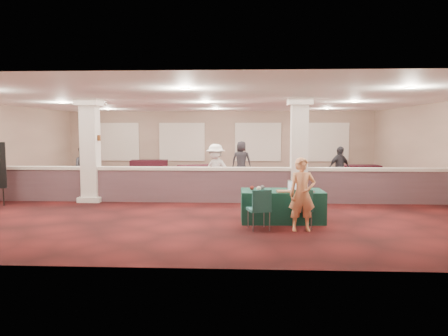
{
  "coord_description": "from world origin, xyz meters",
  "views": [
    {
      "loc": [
        1.38,
        -14.93,
        2.27
      ],
      "look_at": [
        0.73,
        -2.0,
        1.12
      ],
      "focal_mm": 35.0,
      "sensor_mm": 36.0,
      "label": 1
    }
  ],
  "objects_px": {
    "far_table_front_right": "(286,179)",
    "far_table_back_left": "(149,167)",
    "conf_chair_side": "(260,206)",
    "attendee_b": "(216,170)",
    "far_table_front_center": "(186,178)",
    "far_table_back_center": "(198,173)",
    "woman": "(302,194)",
    "attendee_d": "(241,161)",
    "attendee_a": "(84,168)",
    "conf_chair_main": "(303,205)",
    "attendee_c": "(339,168)",
    "near_table": "(282,206)",
    "far_table_back_right": "(361,173)",
    "far_table_front_left": "(27,183)"
  },
  "relations": [
    {
      "from": "far_table_front_left",
      "to": "conf_chair_side",
      "type": "bearing_deg",
      "value": -33.97
    },
    {
      "from": "attendee_b",
      "to": "attendee_c",
      "type": "xyz_separation_m",
      "value": [
        4.53,
        1.5,
        -0.06
      ]
    },
    {
      "from": "conf_chair_side",
      "to": "woman",
      "type": "bearing_deg",
      "value": -17.24
    },
    {
      "from": "conf_chair_side",
      "to": "woman",
      "type": "distance_m",
      "value": 0.97
    },
    {
      "from": "conf_chair_side",
      "to": "attendee_c",
      "type": "bearing_deg",
      "value": 47.96
    },
    {
      "from": "far_table_front_right",
      "to": "far_table_back_left",
      "type": "relative_size",
      "value": 0.91
    },
    {
      "from": "far_table_back_center",
      "to": "far_table_front_right",
      "type": "bearing_deg",
      "value": -28.88
    },
    {
      "from": "far_table_front_center",
      "to": "far_table_back_center",
      "type": "xyz_separation_m",
      "value": [
        0.2,
        2.42,
        -0.06
      ]
    },
    {
      "from": "woman",
      "to": "far_table_front_right",
      "type": "bearing_deg",
      "value": 82.04
    },
    {
      "from": "near_table",
      "to": "far_table_back_left",
      "type": "height_order",
      "value": "near_table"
    },
    {
      "from": "far_table_front_center",
      "to": "far_table_back_left",
      "type": "xyz_separation_m",
      "value": [
        -2.51,
        4.76,
        -0.04
      ]
    },
    {
      "from": "attendee_a",
      "to": "attendee_b",
      "type": "height_order",
      "value": "attendee_b"
    },
    {
      "from": "conf_chair_side",
      "to": "attendee_b",
      "type": "distance_m",
      "value": 5.41
    },
    {
      "from": "attendee_c",
      "to": "attendee_d",
      "type": "height_order",
      "value": "attendee_d"
    },
    {
      "from": "far_table_back_left",
      "to": "attendee_b",
      "type": "height_order",
      "value": "attendee_b"
    },
    {
      "from": "near_table",
      "to": "far_table_front_center",
      "type": "xyz_separation_m",
      "value": [
        -3.21,
        5.97,
        0.02
      ]
    },
    {
      "from": "woman",
      "to": "attendee_a",
      "type": "relative_size",
      "value": 1.01
    },
    {
      "from": "near_table",
      "to": "woman",
      "type": "height_order",
      "value": "woman"
    },
    {
      "from": "attendee_b",
      "to": "near_table",
      "type": "bearing_deg",
      "value": -37.47
    },
    {
      "from": "attendee_a",
      "to": "conf_chair_main",
      "type": "bearing_deg",
      "value": -61.35
    },
    {
      "from": "far_table_back_right",
      "to": "attendee_b",
      "type": "xyz_separation_m",
      "value": [
        -6.16,
        -4.74,
        0.54
      ]
    },
    {
      "from": "woman",
      "to": "far_table_back_left",
      "type": "distance_m",
      "value": 13.22
    },
    {
      "from": "far_table_front_center",
      "to": "attendee_d",
      "type": "xyz_separation_m",
      "value": [
        2.11,
        2.5,
        0.47
      ]
    },
    {
      "from": "woman",
      "to": "far_table_front_center",
      "type": "height_order",
      "value": "woman"
    },
    {
      "from": "far_table_front_right",
      "to": "far_table_back_center",
      "type": "relative_size",
      "value": 0.96
    },
    {
      "from": "far_table_front_left",
      "to": "attendee_c",
      "type": "height_order",
      "value": "attendee_c"
    },
    {
      "from": "woman",
      "to": "far_table_back_right",
      "type": "height_order",
      "value": "woman"
    },
    {
      "from": "far_table_back_right",
      "to": "attendee_d",
      "type": "xyz_separation_m",
      "value": [
        -5.33,
        -0.51,
        0.54
      ]
    },
    {
      "from": "far_table_back_left",
      "to": "attendee_d",
      "type": "relative_size",
      "value": 1.03
    },
    {
      "from": "woman",
      "to": "far_table_front_right",
      "type": "height_order",
      "value": "woman"
    },
    {
      "from": "conf_chair_side",
      "to": "far_table_front_right",
      "type": "bearing_deg",
      "value": 63.72
    },
    {
      "from": "near_table",
      "to": "far_table_front_left",
      "type": "bearing_deg",
      "value": 150.6
    },
    {
      "from": "far_table_back_right",
      "to": "attendee_a",
      "type": "relative_size",
      "value": 1.01
    },
    {
      "from": "attendee_b",
      "to": "conf_chair_main",
      "type": "bearing_deg",
      "value": -36.88
    },
    {
      "from": "far_table_back_right",
      "to": "near_table",
      "type": "bearing_deg",
      "value": -115.21
    },
    {
      "from": "far_table_front_right",
      "to": "far_table_back_left",
      "type": "distance_m",
      "value": 7.72
    },
    {
      "from": "near_table",
      "to": "conf_chair_side",
      "type": "bearing_deg",
      "value": -122.13
    },
    {
      "from": "woman",
      "to": "far_table_back_left",
      "type": "xyz_separation_m",
      "value": [
        -6.08,
        11.73,
        -0.46
      ]
    },
    {
      "from": "far_table_back_center",
      "to": "far_table_back_right",
      "type": "height_order",
      "value": "far_table_back_center"
    },
    {
      "from": "far_table_front_right",
      "to": "attendee_c",
      "type": "xyz_separation_m",
      "value": [
        1.94,
        -0.64,
        0.49
      ]
    },
    {
      "from": "near_table",
      "to": "far_table_back_right",
      "type": "height_order",
      "value": "near_table"
    },
    {
      "from": "attendee_a",
      "to": "attendee_d",
      "type": "height_order",
      "value": "attendee_d"
    },
    {
      "from": "far_table_back_center",
      "to": "far_table_back_left",
      "type": "bearing_deg",
      "value": 139.22
    },
    {
      "from": "near_table",
      "to": "far_table_back_center",
      "type": "bearing_deg",
      "value": 107.65
    },
    {
      "from": "conf_chair_main",
      "to": "far_table_back_center",
      "type": "distance_m",
      "value": 9.79
    },
    {
      "from": "attendee_d",
      "to": "far_table_back_left",
      "type": "bearing_deg",
      "value": -17.25
    },
    {
      "from": "far_table_front_right",
      "to": "attendee_a",
      "type": "bearing_deg",
      "value": -172.4
    },
    {
      "from": "far_table_front_center",
      "to": "attendee_a",
      "type": "xyz_separation_m",
      "value": [
        -3.77,
        -0.62,
        0.41
      ]
    },
    {
      "from": "far_table_back_center",
      "to": "attendee_a",
      "type": "height_order",
      "value": "attendee_a"
    },
    {
      "from": "conf_chair_main",
      "to": "attendee_b",
      "type": "height_order",
      "value": "attendee_b"
    }
  ]
}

